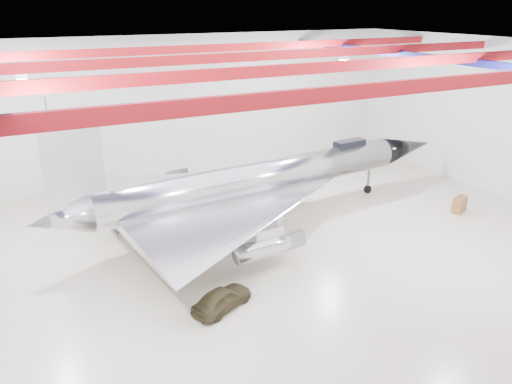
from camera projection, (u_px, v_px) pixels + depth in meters
floor at (253, 255)px, 27.74m from camera, size 40.00×40.00×0.00m
wall_back at (164, 109)px, 38.25m from camera, size 40.00×0.00×40.00m
wall_right at (510, 121)px, 34.42m from camera, size 0.00×30.00×30.00m
ceiling at (253, 50)px, 23.86m from camera, size 40.00×40.00×0.00m
ceiling_structure at (253, 65)px, 24.10m from camera, size 39.50×29.50×1.08m
jet_aircraft at (260, 182)px, 31.15m from camera, size 29.41×18.16×8.02m
jeep at (222, 299)px, 22.67m from camera, size 3.35×2.41×1.06m
desk at (460, 204)px, 33.28m from camera, size 1.31×0.96×1.08m
crate_ply at (165, 229)px, 30.59m from camera, size 0.53×0.44×0.34m
toolbox_red at (201, 206)px, 33.97m from camera, size 0.56×0.49×0.33m
engine_drum at (227, 230)px, 30.23m from camera, size 0.69×0.69×0.47m
parts_bin at (257, 201)px, 34.81m from camera, size 0.68×0.62×0.39m
crate_small at (118, 230)px, 30.45m from camera, size 0.43×0.39×0.25m
tool_chest at (301, 198)px, 35.39m from camera, size 0.60×0.60×0.42m
oil_barrel at (175, 221)px, 31.56m from camera, size 0.59×0.51×0.36m
spares_box at (249, 197)px, 35.62m from camera, size 0.45×0.45×0.36m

